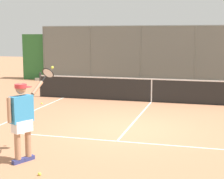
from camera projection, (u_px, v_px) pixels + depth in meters
name	position (u px, v px, depth m)	size (l,w,h in m)	color
ground_plane	(128.00, 129.00, 10.45)	(60.00, 60.00, 0.00)	#B27551
court_line_markings	(115.00, 144.00, 9.06)	(7.73, 10.34, 0.01)	white
fence_backdrop	(168.00, 59.00, 20.11)	(17.54, 1.37, 3.20)	slate
tennis_net	(152.00, 90.00, 14.61)	(9.93, 0.09, 1.07)	#2D2D2D
tennis_player	(22.00, 116.00, 7.65)	(0.59, 1.37, 1.99)	navy
tennis_ball_by_sideline	(40.00, 174.00, 7.02)	(0.07, 0.07, 0.07)	#D6E042
tennis_ball_mid_court	(42.00, 103.00, 14.18)	(0.07, 0.07, 0.07)	#D6E042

